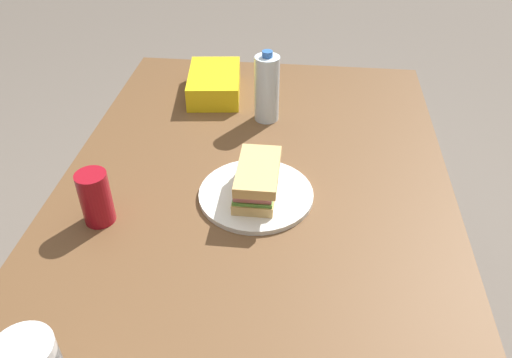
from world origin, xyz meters
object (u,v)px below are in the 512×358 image
object	(u,v)px
sandwich	(257,179)
soda_can_red	(96,198)
dining_table	(250,238)
chip_bag	(214,83)
water_bottle_tall	(268,88)
paper_plate	(256,194)

from	to	relation	value
sandwich	soda_can_red	bearing A→B (deg)	-71.20
dining_table	sandwich	world-z (taller)	sandwich
soda_can_red	chip_bag	size ratio (longest dim) A/B	0.53
sandwich	soda_can_red	xyz separation A→B (m)	(0.11, -0.33, 0.01)
dining_table	soda_can_red	bearing A→B (deg)	-77.84
soda_can_red	water_bottle_tall	world-z (taller)	water_bottle_tall
paper_plate	chip_bag	world-z (taller)	chip_bag
paper_plate	soda_can_red	world-z (taller)	soda_can_red
chip_bag	water_bottle_tall	xyz separation A→B (m)	(0.13, 0.17, 0.06)
chip_bag	water_bottle_tall	distance (m)	0.22
chip_bag	sandwich	bearing A→B (deg)	-166.13
paper_plate	soda_can_red	distance (m)	0.35
dining_table	chip_bag	bearing A→B (deg)	-162.05
dining_table	paper_plate	bearing A→B (deg)	169.79
sandwich	water_bottle_tall	bearing A→B (deg)	-178.70
water_bottle_tall	soda_can_red	bearing A→B (deg)	-34.49
paper_plate	water_bottle_tall	xyz separation A→B (m)	(-0.35, -0.01, 0.09)
dining_table	sandwich	distance (m)	0.15
sandwich	chip_bag	distance (m)	0.52
paper_plate	water_bottle_tall	size ratio (longest dim) A/B	1.30
paper_plate	water_bottle_tall	bearing A→B (deg)	-179.00
sandwich	dining_table	bearing A→B (deg)	-13.46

